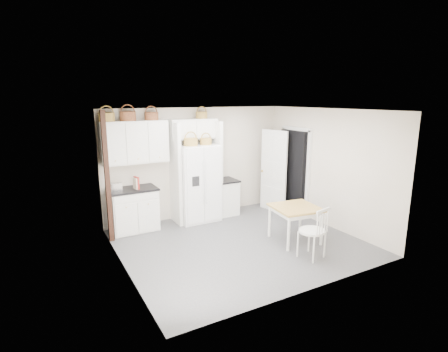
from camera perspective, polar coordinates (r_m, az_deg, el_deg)
floor at (r=7.08m, az=2.54°, el=-10.82°), size 4.50×4.50×0.00m
ceiling at (r=6.50m, az=2.77°, el=10.71°), size 4.50×4.50×0.00m
wall_back at (r=8.40m, az=-4.51°, el=2.21°), size 4.50×0.00×4.50m
wall_left at (r=5.85m, az=-16.52°, el=-2.95°), size 0.00×4.00×4.00m
wall_right at (r=8.05m, az=16.43°, el=1.27°), size 0.00×4.00×4.00m
refrigerator at (r=8.12m, az=-4.41°, el=-1.11°), size 0.92×0.74×1.78m
base_cab_left at (r=7.81m, az=-14.53°, el=-5.44°), size 0.97×0.61×0.89m
base_cab_right at (r=8.62m, az=0.30°, el=-3.52°), size 0.47×0.57×0.83m
dining_table at (r=7.18m, az=11.50°, el=-7.65°), size 0.97×0.97×0.72m
windsor_chair at (r=6.49m, az=14.17°, el=-8.68°), size 0.58×0.55×1.01m
counter_left at (r=7.68m, az=-14.72°, el=-2.12°), size 1.01×0.65×0.04m
counter_right at (r=8.51m, az=0.31°, el=-0.71°), size 0.51×0.60×0.04m
toaster at (r=7.54m, az=-17.19°, el=-1.72°), size 0.27×0.19×0.17m
cookbook_red at (r=7.58m, az=-14.08°, el=-1.09°), size 0.08×0.18×0.26m
cookbook_cream at (r=7.58m, az=-14.28°, el=-1.20°), size 0.07×0.16×0.24m
basket_upper_a at (r=7.49m, az=-18.59°, el=9.10°), size 0.31×0.31×0.18m
basket_upper_b at (r=7.58m, az=-15.41°, el=9.39°), size 0.33×0.33×0.19m
basket_upper_c at (r=7.71m, az=-11.75°, el=9.55°), size 0.29×0.29×0.17m
basket_bridge_b at (r=8.15m, az=-3.68°, el=9.88°), size 0.27×0.27×0.16m
basket_fridge_a at (r=7.78m, az=-5.45°, el=5.58°), size 0.31×0.31×0.17m
basket_fridge_b at (r=7.93m, az=-2.98°, el=5.67°), size 0.27×0.27×0.14m
upper_cabinet at (r=7.65m, az=-14.36°, el=5.37°), size 1.40×0.34×0.90m
bridge_cabinet at (r=8.07m, az=-5.08°, el=7.68°), size 1.12×0.34×0.45m
fridge_panel_left at (r=7.91m, az=-7.94°, el=0.36°), size 0.08×0.60×2.30m
fridge_panel_right at (r=8.32m, az=-1.37°, el=1.09°), size 0.08×0.60×2.30m
trim_post at (r=7.14m, az=-18.53°, el=-0.29°), size 0.09×0.09×2.60m
doorway_void at (r=8.76m, az=11.28°, el=0.61°), size 0.18×0.85×2.05m
door_slab at (r=8.80m, az=8.08°, el=0.77°), size 0.21×0.79×2.05m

